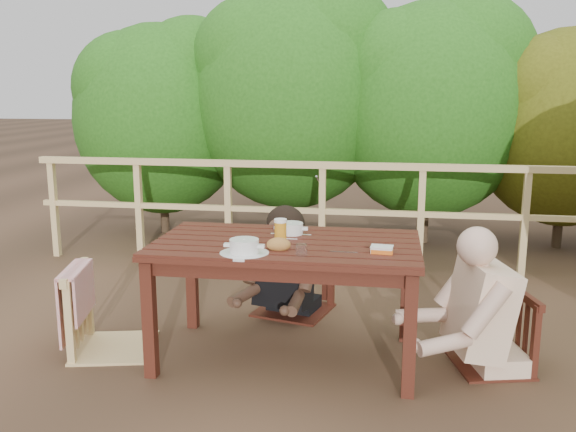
% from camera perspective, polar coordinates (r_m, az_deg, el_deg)
% --- Properties ---
extents(ground, '(60.00, 60.00, 0.00)m').
position_cam_1_polar(ground, '(3.97, -0.12, -12.99)').
color(ground, brown).
rests_on(ground, ground).
extents(table, '(1.60, 0.90, 0.74)m').
position_cam_1_polar(table, '(3.83, -0.12, -7.96)').
color(table, '#38160E').
rests_on(table, ground).
extents(chair_left, '(0.62, 0.62, 1.04)m').
position_cam_1_polar(chair_left, '(4.06, -16.17, -5.03)').
color(chair_left, tan).
rests_on(chair_left, ground).
extents(chair_far, '(0.63, 0.63, 1.04)m').
position_cam_1_polar(chair_far, '(4.57, 0.53, -2.72)').
color(chair_far, '#38160E').
rests_on(chair_far, ground).
extents(chair_right, '(0.53, 0.53, 0.88)m').
position_cam_1_polar(chair_right, '(3.88, 18.65, -7.23)').
color(chair_right, '#38160E').
rests_on(chair_right, ground).
extents(woman, '(0.66, 0.74, 1.28)m').
position_cam_1_polar(woman, '(4.56, 0.57, -1.20)').
color(woman, black).
rests_on(woman, ground).
extents(diner_right, '(0.83, 0.73, 1.44)m').
position_cam_1_polar(diner_right, '(3.80, 19.37, -3.22)').
color(diner_right, beige).
rests_on(diner_right, ground).
extents(railing, '(5.60, 0.10, 1.01)m').
position_cam_1_polar(railing, '(5.70, 3.20, 0.01)').
color(railing, tan).
rests_on(railing, ground).
extents(hedge_row, '(6.60, 1.60, 3.80)m').
position_cam_1_polar(hedge_row, '(6.76, 7.95, 13.63)').
color(hedge_row, '#1F5113').
rests_on(hedge_row, ground).
extents(soup_near, '(0.28, 0.28, 0.09)m').
position_cam_1_polar(soup_near, '(3.46, -4.10, -2.92)').
color(soup_near, silver).
rests_on(soup_near, table).
extents(soup_far, '(0.26, 0.26, 0.09)m').
position_cam_1_polar(soup_far, '(3.89, 0.27, -1.27)').
color(soup_far, white).
rests_on(soup_far, table).
extents(bread_roll, '(0.14, 0.11, 0.08)m').
position_cam_1_polar(bread_roll, '(3.52, -0.88, -2.69)').
color(bread_roll, '#985F32').
rests_on(bread_roll, table).
extents(beer_glass, '(0.08, 0.08, 0.15)m').
position_cam_1_polar(beer_glass, '(3.72, -0.70, -1.41)').
color(beer_glass, orange).
rests_on(beer_glass, table).
extents(tumbler, '(0.07, 0.07, 0.08)m').
position_cam_1_polar(tumbler, '(3.40, 1.27, -3.27)').
color(tumbler, silver).
rests_on(tumbler, table).
extents(butter_tub, '(0.13, 0.10, 0.05)m').
position_cam_1_polar(butter_tub, '(3.49, 8.73, -3.21)').
color(butter_tub, white).
rests_on(butter_tub, table).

